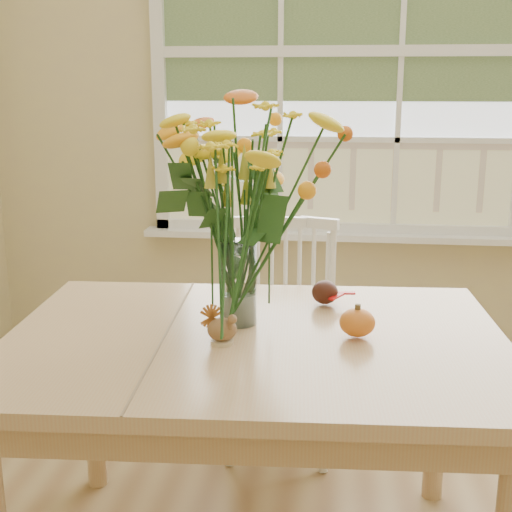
# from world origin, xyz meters

# --- Properties ---
(wall_back) EXTENTS (4.00, 0.02, 2.70)m
(wall_back) POSITION_xyz_m (0.00, 2.25, 1.35)
(wall_back) COLOR beige
(wall_back) RESTS_ON floor
(window) EXTENTS (2.42, 0.12, 1.74)m
(window) POSITION_xyz_m (0.00, 2.21, 1.53)
(window) COLOR silver
(window) RESTS_ON wall_back
(dining_table) EXTENTS (1.42, 1.05, 0.73)m
(dining_table) POSITION_xyz_m (-0.49, 0.68, 0.64)
(dining_table) COLOR tan
(dining_table) RESTS_ON floor
(windsor_chair) EXTENTS (0.41, 0.40, 0.88)m
(windsor_chair) POSITION_xyz_m (-0.47, 1.45, 0.50)
(windsor_chair) COLOR white
(windsor_chair) RESTS_ON floor
(flower_vase) EXTENTS (0.50, 0.50, 0.60)m
(flower_vase) POSITION_xyz_m (-0.55, 0.77, 1.09)
(flower_vase) COLOR white
(flower_vase) RESTS_ON dining_table
(pumpkin) EXTENTS (0.10, 0.10, 0.08)m
(pumpkin) POSITION_xyz_m (-0.21, 0.70, 0.77)
(pumpkin) COLOR #C25E16
(pumpkin) RESTS_ON dining_table
(turkey_figurine) EXTENTS (0.09, 0.07, 0.10)m
(turkey_figurine) POSITION_xyz_m (-0.57, 0.61, 0.77)
(turkey_figurine) COLOR #CCB78C
(turkey_figurine) RESTS_ON dining_table
(dark_gourd) EXTENTS (0.13, 0.11, 0.07)m
(dark_gourd) POSITION_xyz_m (-0.30, 0.97, 0.77)
(dark_gourd) COLOR #38160F
(dark_gourd) RESTS_ON dining_table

